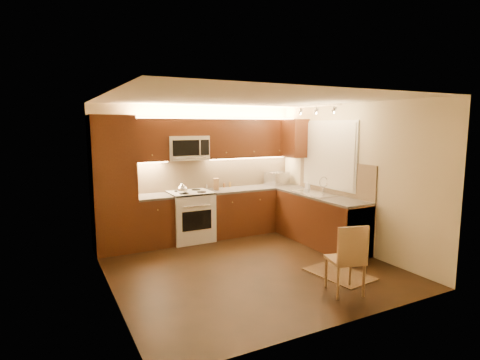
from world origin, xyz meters
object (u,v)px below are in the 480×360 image
knife_block (216,184)px  soap_bottle (307,185)px  stove (191,216)px  toaster_oven (277,178)px  sink (316,189)px  dining_chair (345,258)px  microwave (187,148)px  kettle (182,188)px

knife_block → soap_bottle: bearing=-9.8°
stove → toaster_oven: (1.97, 0.12, 0.57)m
stove → sink: bearing=-29.4°
stove → dining_chair: size_ratio=1.00×
microwave → sink: size_ratio=0.88×
sink → dining_chair: size_ratio=0.94×
sink → kettle: size_ratio=4.03×
sink → toaster_oven: size_ratio=1.96×
microwave → kettle: 0.78m
toaster_oven → dining_chair: toaster_oven is taller
stove → toaster_oven: size_ratio=2.10×
toaster_oven → stove: bearing=169.5°
toaster_oven → soap_bottle: toaster_oven is taller
sink → knife_block: size_ratio=3.98×
kettle → stove: bearing=41.8°
sink → toaster_oven: (-0.03, 1.25, 0.06)m
soap_bottle → toaster_oven: bearing=76.9°
microwave → soap_bottle: bearing=-21.7°
microwave → toaster_oven: 2.09m
stove → knife_block: bearing=11.7°
stove → kettle: bearing=-142.7°
microwave → knife_block: size_ratio=3.51×
sink → dining_chair: (-1.05, -1.94, -0.52)m
sink → soap_bottle: soap_bottle is taller
kettle → dining_chair: (1.16, -2.91, -0.57)m
sink → dining_chair: 2.26m
microwave → sink: (2.00, -1.26, -0.74)m
sink → kettle: 2.41m
stove → soap_bottle: bearing=-18.5°
stove → sink: (2.00, -1.12, 0.52)m
stove → kettle: 0.62m
microwave → kettle: bearing=-125.0°
toaster_oven → knife_block: 1.39m
sink → kettle: bearing=156.2°
microwave → kettle: microwave is taller
stove → dining_chair: bearing=-72.7°
stove → knife_block: 0.80m
stove → kettle: size_ratio=4.32×
knife_block → sink: bearing=-22.9°
stove → soap_bottle: (2.13, -0.71, 0.53)m
soap_bottle → dining_chair: soap_bottle is taller
kettle → soap_bottle: size_ratio=1.23×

